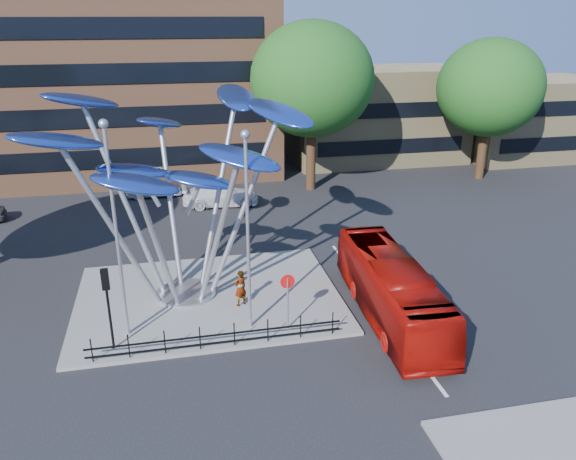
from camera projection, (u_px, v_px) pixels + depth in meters
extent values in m
plane|color=black|center=(249.00, 372.00, 20.82)|extent=(120.00, 120.00, 0.00)
cube|color=slate|center=(209.00, 298.00, 26.06)|extent=(12.00, 9.00, 0.15)
cube|color=tan|center=(376.00, 114.00, 49.87)|extent=(15.00, 8.00, 8.00)
cube|color=tan|center=(529.00, 118.00, 51.01)|extent=(12.00, 8.00, 7.00)
cylinder|color=black|center=(311.00, 152.00, 41.41)|extent=(0.70, 0.70, 5.72)
ellipsoid|color=#1A4915|center=(312.00, 79.00, 39.53)|extent=(8.80, 8.80, 8.10)
cylinder|color=black|center=(482.00, 147.00, 44.31)|extent=(0.70, 0.70, 5.06)
ellipsoid|color=#1A4915|center=(490.00, 88.00, 42.64)|extent=(8.00, 8.00, 7.36)
cylinder|color=#9EA0A5|center=(186.00, 293.00, 26.27)|extent=(2.80, 2.80, 0.12)
cylinder|color=#9EA0A5|center=(153.00, 222.00, 24.09)|extent=(0.24, 0.24, 7.80)
ellipsoid|color=#284BB0|center=(57.00, 141.00, 21.14)|extent=(3.92, 2.95, 1.39)
cylinder|color=#9EA0A5|center=(173.00, 239.00, 24.14)|extent=(0.24, 0.24, 6.40)
ellipsoid|color=#284BB0|center=(135.00, 184.00, 20.74)|extent=(3.47, 1.78, 1.31)
cylinder|color=#9EA0A5|center=(196.00, 229.00, 24.41)|extent=(0.24, 0.24, 7.00)
ellipsoid|color=#284BB0|center=(239.00, 157.00, 22.05)|extent=(3.81, 3.11, 1.36)
cylinder|color=#9EA0A5|center=(208.00, 210.00, 25.04)|extent=(0.24, 0.24, 8.20)
ellipsoid|color=#284BB0|center=(280.00, 113.00, 24.60)|extent=(3.52, 4.06, 1.44)
cylinder|color=#9EA0A5|center=(197.00, 200.00, 25.71)|extent=(0.24, 0.24, 8.60)
ellipsoid|color=#284BB0|center=(236.00, 97.00, 26.41)|extent=(2.21, 3.79, 1.39)
cylinder|color=#9EA0A5|center=(176.00, 213.00, 25.82)|extent=(0.24, 0.24, 7.40)
ellipsoid|color=#284BB0|center=(160.00, 123.00, 26.77)|extent=(3.02, 3.71, 1.34)
cylinder|color=#9EA0A5|center=(157.00, 204.00, 24.86)|extent=(0.24, 0.24, 8.80)
ellipsoid|color=#284BB0|center=(81.00, 100.00, 23.99)|extent=(3.88, 3.60, 1.42)
ellipsoid|color=#284BB0|center=(134.00, 171.00, 23.94)|extent=(3.40, 1.96, 1.13)
ellipsoid|color=#284BB0|center=(199.00, 180.00, 24.08)|extent=(3.39, 2.16, 1.11)
cylinder|color=#9EA0A5|center=(117.00, 238.00, 21.52)|extent=(0.14, 0.14, 8.50)
sphere|color=#9EA0A5|center=(103.00, 124.00, 19.94)|extent=(0.36, 0.36, 0.36)
cylinder|color=#9EA0A5|center=(248.00, 238.00, 22.15)|extent=(0.14, 0.14, 8.00)
sphere|color=#9EA0A5|center=(245.00, 134.00, 20.66)|extent=(0.36, 0.36, 0.36)
cylinder|color=black|center=(109.00, 312.00, 21.47)|extent=(0.10, 0.10, 3.20)
cube|color=black|center=(105.00, 279.00, 20.97)|extent=(0.28, 0.18, 0.85)
sphere|color=#FF0C0C|center=(104.00, 273.00, 20.86)|extent=(0.18, 0.18, 0.18)
cylinder|color=#9EA0A5|center=(288.00, 304.00, 23.02)|extent=(0.08, 0.08, 2.30)
cylinder|color=red|center=(288.00, 282.00, 22.69)|extent=(0.60, 0.04, 0.60)
cube|color=white|center=(287.00, 281.00, 22.71)|extent=(0.42, 0.03, 0.10)
cylinder|color=black|center=(92.00, 350.00, 21.00)|extent=(0.05, 0.05, 1.00)
cylinder|color=black|center=(129.00, 346.00, 21.27)|extent=(0.05, 0.05, 1.00)
cylinder|color=black|center=(165.00, 342.00, 21.54)|extent=(0.05, 0.05, 1.00)
cylinder|color=black|center=(200.00, 338.00, 21.80)|extent=(0.05, 0.05, 1.00)
cylinder|color=black|center=(234.00, 334.00, 22.07)|extent=(0.05, 0.05, 1.00)
cylinder|color=black|center=(268.00, 330.00, 22.34)|extent=(0.05, 0.05, 1.00)
cylinder|color=black|center=(301.00, 326.00, 22.60)|extent=(0.05, 0.05, 1.00)
cylinder|color=black|center=(333.00, 323.00, 22.87)|extent=(0.05, 0.05, 1.00)
cube|color=black|center=(217.00, 335.00, 21.92)|extent=(10.00, 0.06, 0.06)
cube|color=black|center=(218.00, 343.00, 22.04)|extent=(10.00, 0.06, 0.06)
imported|color=#9A0C07|center=(391.00, 289.00, 24.13)|extent=(2.77, 9.84, 2.71)
imported|color=gray|center=(240.00, 288.00, 25.00)|extent=(0.73, 0.65, 1.69)
imported|color=#A1A2A8|center=(154.00, 188.00, 40.44)|extent=(3.88, 1.41, 1.27)
imported|color=silver|center=(220.00, 195.00, 38.57)|extent=(5.21, 2.20, 1.50)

